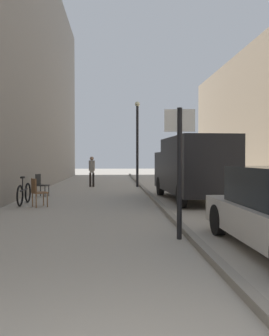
{
  "coord_description": "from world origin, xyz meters",
  "views": [
    {
      "loc": [
        0.05,
        -1.82,
        1.61
      ],
      "look_at": [
        0.8,
        10.99,
        1.25
      ],
      "focal_mm": 37.96,
      "sensor_mm": 36.0,
      "label": 1
    }
  ],
  "objects_px": {
    "bicycle_leaning": "(24,194)",
    "cafe_chair_near_window": "(37,190)",
    "pedestrian_main_foreground": "(92,169)",
    "delivery_van": "(192,167)",
    "lamp_post": "(137,138)",
    "street_sign_post": "(180,161)",
    "cafe_chair_by_doorway": "(41,184)"
  },
  "relations": [
    {
      "from": "bicycle_leaning",
      "to": "cafe_chair_near_window",
      "type": "relative_size",
      "value": 1.88
    },
    {
      "from": "pedestrian_main_foreground",
      "to": "delivery_van",
      "type": "distance_m",
      "value": 7.84
    },
    {
      "from": "lamp_post",
      "to": "cafe_chair_near_window",
      "type": "relative_size",
      "value": 5.06
    },
    {
      "from": "pedestrian_main_foreground",
      "to": "delivery_van",
      "type": "height_order",
      "value": "delivery_van"
    },
    {
      "from": "pedestrian_main_foreground",
      "to": "street_sign_post",
      "type": "height_order",
      "value": "street_sign_post"
    },
    {
      "from": "delivery_van",
      "to": "cafe_chair_by_doorway",
      "type": "relative_size",
      "value": 5.94
    },
    {
      "from": "bicycle_leaning",
      "to": "cafe_chair_by_doorway",
      "type": "relative_size",
      "value": 1.88
    },
    {
      "from": "delivery_van",
      "to": "street_sign_post",
      "type": "relative_size",
      "value": 2.15
    },
    {
      "from": "pedestrian_main_foreground",
      "to": "bicycle_leaning",
      "type": "xyz_separation_m",
      "value": [
        -1.88,
        -7.43,
        -0.6
      ]
    },
    {
      "from": "street_sign_post",
      "to": "cafe_chair_by_doorway",
      "type": "relative_size",
      "value": 2.77
    },
    {
      "from": "delivery_van",
      "to": "cafe_chair_by_doorway",
      "type": "height_order",
      "value": "delivery_van"
    },
    {
      "from": "delivery_van",
      "to": "cafe_chair_by_doorway",
      "type": "xyz_separation_m",
      "value": [
        -6.01,
        1.75,
        -0.72
      ]
    },
    {
      "from": "pedestrian_main_foreground",
      "to": "cafe_chair_near_window",
      "type": "distance_m",
      "value": 8.2
    },
    {
      "from": "bicycle_leaning",
      "to": "delivery_van",
      "type": "bearing_deg",
      "value": 7.96
    },
    {
      "from": "delivery_van",
      "to": "pedestrian_main_foreground",
      "type": "bearing_deg",
      "value": 119.56
    },
    {
      "from": "pedestrian_main_foreground",
      "to": "street_sign_post",
      "type": "distance_m",
      "value": 13.18
    },
    {
      "from": "lamp_post",
      "to": "cafe_chair_near_window",
      "type": "height_order",
      "value": "lamp_post"
    },
    {
      "from": "bicycle_leaning",
      "to": "lamp_post",
      "type": "bearing_deg",
      "value": 59.38
    },
    {
      "from": "lamp_post",
      "to": "delivery_van",
      "type": "bearing_deg",
      "value": -75.97
    },
    {
      "from": "street_sign_post",
      "to": "lamp_post",
      "type": "distance_m",
      "value": 12.9
    },
    {
      "from": "cafe_chair_near_window",
      "to": "cafe_chair_by_doorway",
      "type": "height_order",
      "value": "same"
    },
    {
      "from": "delivery_van",
      "to": "lamp_post",
      "type": "bearing_deg",
      "value": 101.37
    },
    {
      "from": "pedestrian_main_foreground",
      "to": "bicycle_leaning",
      "type": "distance_m",
      "value": 7.69
    },
    {
      "from": "delivery_van",
      "to": "lamp_post",
      "type": "xyz_separation_m",
      "value": [
        -1.64,
        6.54,
        1.45
      ]
    },
    {
      "from": "delivery_van",
      "to": "cafe_chair_near_window",
      "type": "height_order",
      "value": "delivery_van"
    },
    {
      "from": "bicycle_leaning",
      "to": "cafe_chair_by_doorway",
      "type": "bearing_deg",
      "value": 89.27
    },
    {
      "from": "street_sign_post",
      "to": "cafe_chair_near_window",
      "type": "height_order",
      "value": "street_sign_post"
    },
    {
      "from": "bicycle_leaning",
      "to": "street_sign_post",
      "type": "bearing_deg",
      "value": -50.93
    },
    {
      "from": "delivery_van",
      "to": "street_sign_post",
      "type": "height_order",
      "value": "street_sign_post"
    },
    {
      "from": "street_sign_post",
      "to": "lamp_post",
      "type": "height_order",
      "value": "lamp_post"
    },
    {
      "from": "delivery_van",
      "to": "cafe_chair_near_window",
      "type": "relative_size",
      "value": 5.94
    },
    {
      "from": "cafe_chair_near_window",
      "to": "cafe_chair_by_doorway",
      "type": "bearing_deg",
      "value": 159.18
    }
  ]
}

